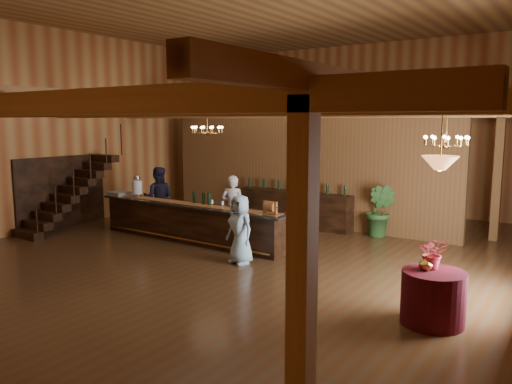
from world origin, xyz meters
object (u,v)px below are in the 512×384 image
Objects in this scene: staff_second at (158,198)px; guest at (240,229)px; round_table at (433,298)px; bartender at (233,207)px; pendant_lamp at (440,163)px; backbar_shelf at (294,208)px; beverage_dispenser at (137,186)px; chandelier_left at (207,129)px; floor_plant at (380,211)px; tasting_bar at (190,222)px; chandelier_right at (446,140)px; raffle_drum at (270,207)px.

staff_second reaches higher than guest.
bartender reaches higher than round_table.
backbar_shelf is at bearing 136.45° from pendant_lamp.
chandelier_left reaches higher than beverage_dispenser.
backbar_shelf is 2.04× the size of staff_second.
pendant_lamp is 0.52× the size of staff_second.
staff_second is 6.02m from floor_plant.
chandelier_right is (5.93, 0.50, 2.15)m from tasting_bar.
raffle_drum is at bearing -112.78° from floor_plant.
pendant_lamp is (0.00, 0.00, 2.00)m from round_table.
backbar_shelf is 3.85m from staff_second.
backbar_shelf is 4.12m from guest.
bartender is (0.77, 0.77, 0.34)m from tasting_bar.
tasting_bar is 7.11× the size of chandelier_left.
chandelier_left is at bearing 157.48° from guest.
chandelier_left is 2.15m from bartender.
round_table is 0.54× the size of staff_second.
beverage_dispenser is at bearing 32.33° from staff_second.
chandelier_right is at bearing 157.48° from bartender.
pendant_lamp is 0.65× the size of floor_plant.
beverage_dispenser reaches higher than backbar_shelf.
chandelier_right is at bearing 34.71° from guest.
bartender is at bearing 155.23° from round_table.
pendant_lamp is 0.61× the size of guest.
chandelier_left is at bearing -118.98° from backbar_shelf.
pendant_lamp is at bearing 126.63° from staff_second.
tasting_bar is 3.89× the size of guest.
tasting_bar is at bearing -140.56° from floor_plant.
floor_plant is (1.58, 3.97, -0.04)m from guest.
guest is (2.19, -0.87, 0.25)m from tasting_bar.
raffle_drum is 0.25× the size of floor_plant.
guest is (0.99, -4.00, 0.24)m from backbar_shelf.
chandelier_right reaches higher than beverage_dispenser.
beverage_dispenser reaches higher than raffle_drum.
tasting_bar is 1.14m from bartender.
chandelier_left is at bearing -150.41° from floor_plant.
guest is (2.32, -1.76, -2.03)m from chandelier_left.
guest is at bearing -74.31° from backbar_shelf.
round_table is 5.61m from floor_plant.
tasting_bar is 7.11× the size of chandelier_right.
pendant_lamp is (5.22, -4.96, 1.91)m from backbar_shelf.
tasting_bar is 3.47× the size of bartender.
floor_plant is (-2.65, 4.93, 0.29)m from round_table.
raffle_drum reaches higher than backbar_shelf.
staff_second is (-7.64, 0.14, -1.77)m from chandelier_right.
raffle_drum is at bearing -2.06° from beverage_dispenser.
chandelier_left is at bearing -26.76° from bartender.
round_table is 1.03× the size of pendant_lamp.
pendant_lamp reaches higher than bartender.
staff_second is (-1.72, 0.64, 0.38)m from tasting_bar.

